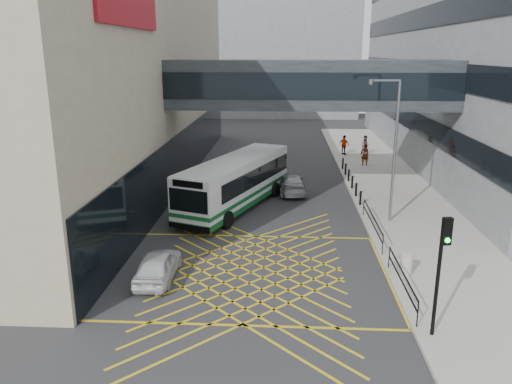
% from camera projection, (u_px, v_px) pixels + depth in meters
% --- Properties ---
extents(ground, '(120.00, 120.00, 0.00)m').
position_uv_depth(ground, '(251.00, 272.00, 22.26)').
color(ground, '#333335').
extents(building_whsmith, '(24.17, 42.00, 16.00)m').
position_uv_depth(building_whsmith, '(20.00, 73.00, 36.43)').
color(building_whsmith, tan).
rests_on(building_whsmith, ground).
extents(building_far, '(28.00, 16.00, 18.00)m').
position_uv_depth(building_far, '(264.00, 55.00, 77.56)').
color(building_far, gray).
rests_on(building_far, ground).
extents(skybridge, '(20.00, 4.10, 3.00)m').
position_uv_depth(skybridge, '(310.00, 84.00, 31.58)').
color(skybridge, '#2C3136').
rests_on(skybridge, ground).
extents(pavement, '(6.00, 54.00, 0.16)m').
position_uv_depth(pavement, '(388.00, 186.00, 36.16)').
color(pavement, '#ACA79E').
rests_on(pavement, ground).
extents(box_junction, '(12.00, 9.00, 0.01)m').
position_uv_depth(box_junction, '(251.00, 272.00, 22.26)').
color(box_junction, gold).
rests_on(box_junction, ground).
extents(bus, '(6.44, 11.37, 3.14)m').
position_uv_depth(bus, '(237.00, 181.00, 31.10)').
color(bus, silver).
rests_on(bus, ground).
extents(car_white, '(1.69, 4.11, 1.30)m').
position_uv_depth(car_white, '(158.00, 265.00, 21.43)').
color(car_white, silver).
rests_on(car_white, ground).
extents(car_dark, '(1.85, 4.47, 1.39)m').
position_uv_depth(car_dark, '(259.00, 166.00, 39.83)').
color(car_dark, black).
rests_on(car_dark, ground).
extents(car_silver, '(2.32, 4.57, 1.37)m').
position_uv_depth(car_silver, '(291.00, 183.00, 34.58)').
color(car_silver, '#999BA2').
rests_on(car_silver, ground).
extents(traffic_light, '(0.33, 0.51, 4.30)m').
position_uv_depth(traffic_light, '(442.00, 260.00, 16.22)').
color(traffic_light, black).
rests_on(traffic_light, pavement).
extents(street_lamp, '(1.80, 0.42, 7.91)m').
position_uv_depth(street_lamp, '(392.00, 143.00, 27.35)').
color(street_lamp, slate).
rests_on(street_lamp, pavement).
extents(litter_bin, '(0.53, 0.53, 0.92)m').
position_uv_depth(litter_bin, '(406.00, 264.00, 21.65)').
color(litter_bin, '#ADA89E').
rests_on(litter_bin, pavement).
extents(kerb_railings, '(0.05, 12.54, 1.00)m').
position_uv_depth(kerb_railings, '(384.00, 242.00, 23.40)').
color(kerb_railings, black).
rests_on(kerb_railings, pavement).
extents(bollards, '(0.14, 10.14, 0.90)m').
position_uv_depth(bollards, '(350.00, 179.00, 36.16)').
color(bollards, black).
rests_on(bollards, pavement).
extents(pedestrian_a, '(0.78, 0.60, 1.82)m').
position_uv_depth(pedestrian_a, '(365.00, 155.00, 42.17)').
color(pedestrian_a, gray).
rests_on(pedestrian_a, pavement).
extents(pedestrian_b, '(0.92, 0.58, 1.80)m').
position_uv_depth(pedestrian_b, '(365.00, 145.00, 46.49)').
color(pedestrian_b, gray).
rests_on(pedestrian_b, pavement).
extents(pedestrian_c, '(1.14, 1.09, 1.81)m').
position_uv_depth(pedestrian_c, '(344.00, 145.00, 46.62)').
color(pedestrian_c, gray).
rests_on(pedestrian_c, pavement).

